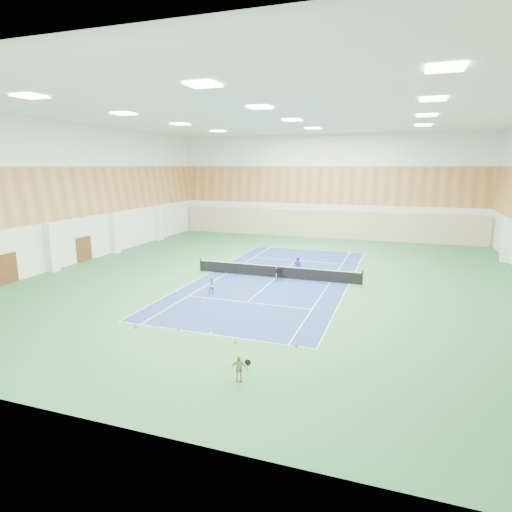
% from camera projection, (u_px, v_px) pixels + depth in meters
% --- Properties ---
extents(ground, '(40.00, 40.00, 0.00)m').
position_uv_depth(ground, '(276.00, 278.00, 32.66)').
color(ground, '#2E6C3B').
rests_on(ground, ground).
extents(room_shell, '(36.00, 40.00, 12.00)m').
position_uv_depth(room_shell, '(277.00, 199.00, 31.42)').
color(room_shell, white).
rests_on(room_shell, ground).
extents(wood_cladding, '(36.00, 40.00, 8.00)m').
position_uv_depth(wood_cladding, '(277.00, 171.00, 31.01)').
color(wood_cladding, '#BE7D46').
rests_on(wood_cladding, room_shell).
extents(ceiling_light_grid, '(21.40, 25.40, 0.06)m').
position_uv_depth(ceiling_light_grid, '(278.00, 115.00, 30.20)').
color(ceiling_light_grid, white).
rests_on(ceiling_light_grid, room_shell).
extents(court_surface, '(10.97, 23.77, 0.01)m').
position_uv_depth(court_surface, '(276.00, 278.00, 32.66)').
color(court_surface, navy).
rests_on(court_surface, ground).
extents(tennis_balls_scatter, '(10.57, 22.77, 0.07)m').
position_uv_depth(tennis_balls_scatter, '(276.00, 277.00, 32.65)').
color(tennis_balls_scatter, '#C6D023').
rests_on(tennis_balls_scatter, ground).
extents(tennis_net, '(12.80, 0.10, 1.10)m').
position_uv_depth(tennis_net, '(276.00, 271.00, 32.55)').
color(tennis_net, black).
rests_on(tennis_net, ground).
extents(back_curtain, '(35.40, 0.16, 3.20)m').
position_uv_depth(back_curtain, '(324.00, 224.00, 50.59)').
color(back_curtain, '#C6B793').
rests_on(back_curtain, ground).
extents(door_left_a, '(0.08, 1.80, 2.20)m').
position_uv_depth(door_left_a, '(7.00, 269.00, 30.79)').
color(door_left_a, '#593319').
rests_on(door_left_a, ground).
extents(door_left_b, '(0.08, 1.80, 2.20)m').
position_uv_depth(door_left_b, '(84.00, 249.00, 38.19)').
color(door_left_b, '#593319').
rests_on(door_left_b, ground).
extents(coach, '(0.66, 0.49, 1.66)m').
position_uv_depth(coach, '(298.00, 267.00, 32.55)').
color(coach, navy).
rests_on(coach, ground).
extents(child_court, '(0.72, 0.71, 1.17)m').
position_uv_depth(child_court, '(212.00, 286.00, 28.39)').
color(child_court, gray).
rests_on(child_court, ground).
extents(child_apron, '(0.67, 0.40, 1.07)m').
position_uv_depth(child_apron, '(239.00, 368.00, 16.88)').
color(child_apron, tan).
rests_on(child_apron, ground).
extents(ball_cart, '(0.50, 0.50, 0.84)m').
position_uv_depth(ball_cart, '(279.00, 275.00, 31.90)').
color(ball_cart, black).
rests_on(ball_cart, ground).
extents(cone_svc_a, '(0.23, 0.23, 0.25)m').
position_uv_depth(cone_svc_a, '(201.00, 298.00, 27.21)').
color(cone_svc_a, '#FF520D').
rests_on(cone_svc_a, ground).
extents(cone_svc_b, '(0.18, 0.18, 0.19)m').
position_uv_depth(cone_svc_b, '(227.00, 297.00, 27.53)').
color(cone_svc_b, '#F2500C').
rests_on(cone_svc_b, ground).
extents(cone_svc_c, '(0.22, 0.22, 0.24)m').
position_uv_depth(cone_svc_c, '(254.00, 304.00, 26.01)').
color(cone_svc_c, '#E3430B').
rests_on(cone_svc_c, ground).
extents(cone_svc_d, '(0.22, 0.22, 0.24)m').
position_uv_depth(cone_svc_d, '(297.00, 303.00, 26.24)').
color(cone_svc_d, orange).
rests_on(cone_svc_d, ground).
extents(cone_base_a, '(0.21, 0.21, 0.23)m').
position_uv_depth(cone_base_a, '(136.00, 326.00, 22.48)').
color(cone_base_a, '#E6430C').
rests_on(cone_base_a, ground).
extents(cone_base_b, '(0.20, 0.20, 0.22)m').
position_uv_depth(cone_base_b, '(179.00, 328.00, 22.19)').
color(cone_base_b, '#FF5B0D').
rests_on(cone_base_b, ground).
extents(cone_base_c, '(0.21, 0.21, 0.23)m').
position_uv_depth(cone_base_c, '(236.00, 341.00, 20.60)').
color(cone_base_c, '#FE500D').
rests_on(cone_base_c, ground).
extents(cone_base_d, '(0.18, 0.18, 0.20)m').
position_uv_depth(cone_base_d, '(296.00, 345.00, 20.20)').
color(cone_base_d, '#FF4F0D').
rests_on(cone_base_d, ground).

